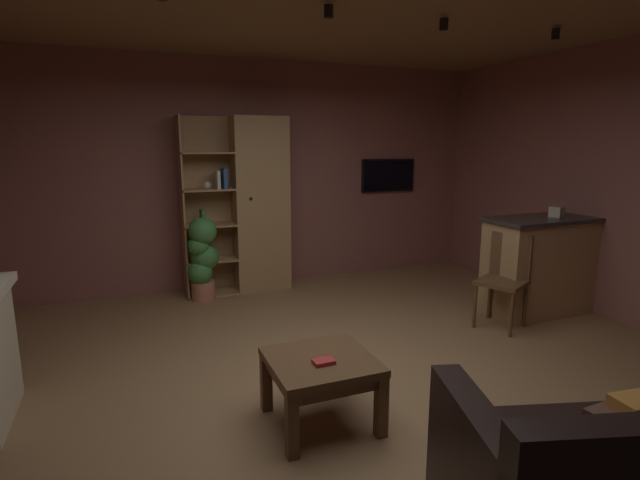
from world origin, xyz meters
TOP-DOWN VIEW (x-y plane):
  - floor at (0.00, 0.00)m, footprint 6.35×5.87m
  - wall_back at (0.00, 2.96)m, footprint 6.47×0.06m
  - window_pane_back at (-0.28, 2.93)m, footprint 0.66×0.01m
  - bookshelf_cabinet at (0.04, 2.69)m, footprint 1.27×0.41m
  - kitchen_bar_counter at (2.72, 0.71)m, footprint 1.36×0.60m
  - tissue_box at (2.79, 0.68)m, footprint 0.15×0.15m
  - coffee_table at (-0.31, -0.40)m, footprint 0.66×0.64m
  - table_book_0 at (-0.32, -0.48)m, footprint 0.13×0.09m
  - dining_chair at (2.03, 0.54)m, footprint 0.56×0.56m
  - potted_floor_plant at (-0.64, 2.46)m, footprint 0.37×0.38m
  - wall_mounted_tv at (2.02, 2.90)m, footprint 0.81×0.06m
  - track_light_spot_2 at (0.07, 0.40)m, footprint 0.07×0.07m
  - track_light_spot_3 at (1.08, 0.41)m, footprint 0.07×0.07m
  - track_light_spot_4 at (2.21, 0.35)m, footprint 0.07×0.07m

SIDE VIEW (x-z plane):
  - floor at x=0.00m, z-range -0.02..0.00m
  - coffee_table at x=-0.31m, z-range 0.14..0.59m
  - table_book_0 at x=-0.32m, z-range 0.45..0.48m
  - kitchen_bar_counter at x=2.72m, z-range 0.00..1.04m
  - potted_floor_plant at x=-0.64m, z-range 0.03..1.01m
  - dining_chair at x=2.03m, z-range 0.07..0.99m
  - bookshelf_cabinet at x=0.04m, z-range -0.01..2.11m
  - tissue_box at x=2.79m, z-range 1.04..1.15m
  - window_pane_back at x=-0.28m, z-range 0.87..1.67m
  - wall_mounted_tv at x=2.02m, z-range 1.13..1.59m
  - wall_back at x=0.00m, z-range 0.00..2.81m
  - track_light_spot_2 at x=0.07m, z-range 2.70..2.79m
  - track_light_spot_3 at x=1.08m, z-range 2.70..2.79m
  - track_light_spot_4 at x=2.21m, z-range 2.70..2.79m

